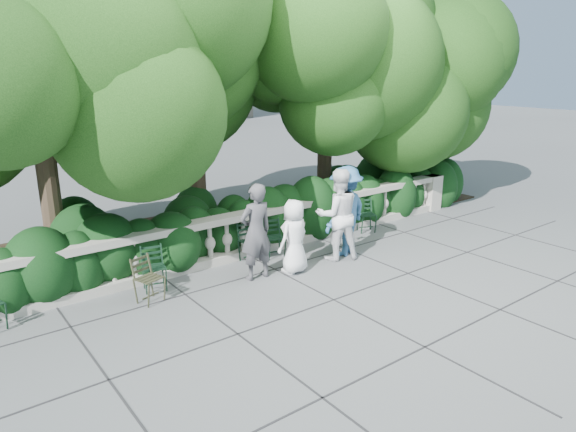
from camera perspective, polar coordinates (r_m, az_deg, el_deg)
ground at (r=10.24m, az=3.41°, el=-6.64°), size 90.00×90.00×0.00m
balustrade at (r=11.41m, az=-2.43°, el=-1.58°), size 12.00×0.44×1.00m
shrub_hedge at (r=12.51m, az=-5.55°, el=-2.35°), size 15.00×2.60×1.70m
tree_canopy at (r=12.39m, az=-3.76°, el=16.16°), size 15.04×6.52×6.78m
chair_b at (r=10.89m, az=-3.70°, el=-5.21°), size 0.46×0.50×0.84m
chair_c at (r=9.79m, az=-14.35°, el=-8.27°), size 0.54×0.57×0.84m
chair_d at (r=11.07m, az=-1.24°, el=-4.80°), size 0.55×0.57×0.84m
chair_e at (r=12.89m, az=8.89°, el=-1.90°), size 0.60×0.62×0.84m
chair_weathered at (r=9.36m, az=-14.39°, el=-9.44°), size 0.57×0.59×0.84m
person_businessman at (r=10.15m, az=0.69°, el=-2.28°), size 0.82×0.62×1.50m
person_woman_grey at (r=9.81m, az=-3.58°, el=-1.76°), size 0.69×0.46×1.90m
person_casual_man at (r=10.86m, az=5.53°, el=0.17°), size 1.16×1.05×1.96m
person_older_blue at (r=11.15m, az=6.41°, el=0.56°), size 1.40×1.00×1.96m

